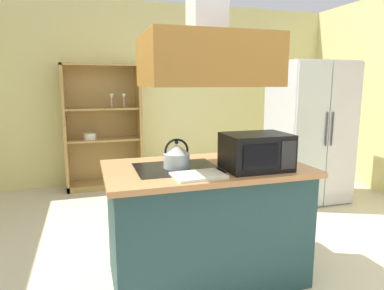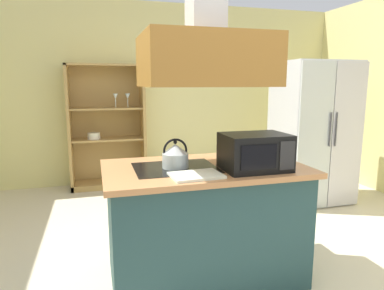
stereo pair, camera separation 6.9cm
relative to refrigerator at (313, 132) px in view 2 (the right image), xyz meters
name	(u,v)px [view 2 (the right image)]	position (x,y,z in m)	size (l,w,h in m)	color
ground_plane	(220,276)	(-1.78, -1.43, -0.89)	(7.80, 7.80, 0.00)	beige
wall_back	(154,94)	(-1.78, 1.57, 0.46)	(6.00, 0.12, 2.70)	#DDD389
kitchen_island	(204,222)	(-1.90, -1.39, -0.44)	(1.50, 0.88, 0.90)	#224245
range_hood	(205,45)	(-1.90, -1.39, 0.89)	(0.90, 0.70, 1.21)	#9E692A
refrigerator	(313,132)	(0.00, 0.00, 0.00)	(0.90, 0.77, 1.78)	silver
dish_cabinet	(107,134)	(-2.52, 1.36, -0.11)	(1.08, 0.40, 1.78)	#AD874A
kettle	(175,156)	(-2.13, -1.39, 0.10)	(0.19, 0.19, 0.22)	#B2BFC0
cutting_board	(196,175)	(-2.05, -1.66, 0.02)	(0.34, 0.24, 0.02)	white
microwave	(255,152)	(-1.59, -1.59, 0.14)	(0.46, 0.35, 0.26)	black
fruit_bowl	(255,151)	(-1.39, -1.18, 0.05)	(0.27, 0.27, 0.14)	#4C7299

